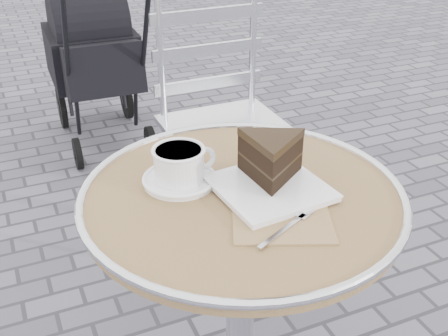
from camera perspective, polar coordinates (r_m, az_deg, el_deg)
name	(u,v)px	position (r m, az deg, el deg)	size (l,w,h in m)	color
cafe_table	(241,253)	(1.32, 1.75, -8.59)	(0.72, 0.72, 0.74)	silver
cappuccino_set	(180,168)	(1.25, -4.48, 0.04)	(0.18, 0.16, 0.08)	white
cake_plate_set	(271,165)	(1.23, 4.82, 0.35)	(0.27, 0.35, 0.12)	#967352
bistro_chair	(217,96)	(2.10, -0.71, 7.37)	(0.43, 0.43, 0.97)	silver
baby_stroller	(96,65)	(3.08, -12.90, 10.16)	(0.44, 0.90, 0.92)	black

